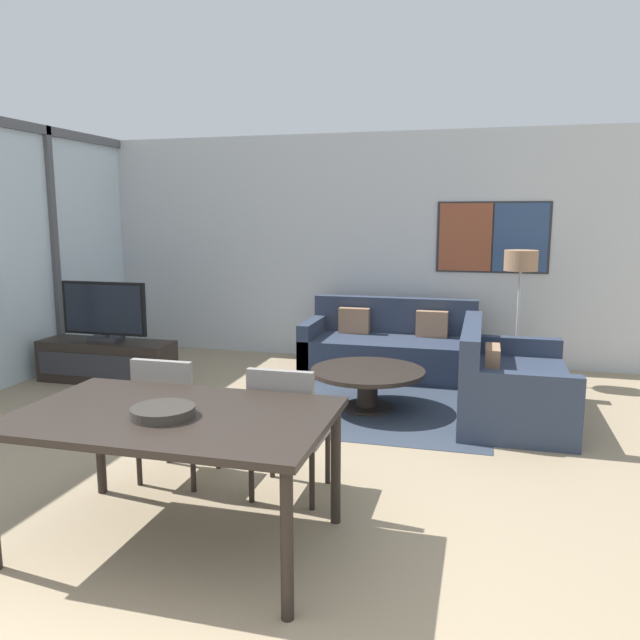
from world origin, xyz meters
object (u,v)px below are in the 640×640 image
object	(u,v)px
coffee_table	(368,379)
floor_lamp	(520,270)
dining_chair_centre	(287,425)
dining_table	(173,425)
fruit_bowl	(163,411)
sofa_main	(390,349)
television	(104,312)
sofa_side	(505,388)
dining_chair_left	(173,412)
tv_console	(107,361)

from	to	relation	value
coffee_table	floor_lamp	world-z (taller)	floor_lamp
dining_chair_centre	floor_lamp	bearing A→B (deg)	65.44
dining_table	fruit_bowl	xyz separation A→B (m)	(-0.01, -0.08, 0.10)
dining_table	coffee_table	bearing A→B (deg)	78.01
sofa_main	television	bearing A→B (deg)	-157.79
coffee_table	dining_table	xyz separation A→B (m)	(-0.57, -2.69, 0.41)
coffee_table	fruit_bowl	bearing A→B (deg)	-101.96
sofa_side	dining_chair_left	xyz separation A→B (m)	(-2.23, -2.02, 0.22)
coffee_table	floor_lamp	xyz separation A→B (m)	(1.39, 1.41, 0.93)
sofa_side	fruit_bowl	distance (m)	3.43
fruit_bowl	floor_lamp	world-z (taller)	floor_lamp
sofa_side	floor_lamp	bearing A→B (deg)	-6.58
dining_chair_left	sofa_main	bearing A→B (deg)	73.71
floor_lamp	dining_table	bearing A→B (deg)	-115.60
sofa_side	dining_chair_left	world-z (taller)	dining_chair_left
dining_chair_centre	fruit_bowl	distance (m)	0.94
dining_chair_centre	floor_lamp	distance (m)	3.80
dining_chair_left	fruit_bowl	size ratio (longest dim) A/B	2.62
television	fruit_bowl	distance (m)	3.82
television	tv_console	bearing A→B (deg)	-90.00
coffee_table	dining_chair_left	distance (m)	2.18
tv_console	sofa_main	xyz separation A→B (m)	(2.95, 1.20, 0.05)
sofa_side	dining_chair_centre	bearing A→B (deg)	145.98
sofa_side	dining_table	size ratio (longest dim) A/B	0.95
sofa_side	sofa_main	bearing A→B (deg)	42.55
coffee_table	fruit_bowl	xyz separation A→B (m)	(-0.59, -2.77, 0.51)
floor_lamp	tv_console	bearing A→B (deg)	-164.86
television	sofa_side	distance (m)	4.22
television	dining_chair_left	xyz separation A→B (m)	(1.96, -2.17, -0.28)
tv_console	coffee_table	xyz separation A→B (m)	(2.95, -0.23, 0.06)
television	dining_chair_centre	world-z (taller)	television
dining_table	dining_chair_left	distance (m)	0.88
dining_chair_centre	sofa_main	bearing A→B (deg)	87.37
television	sofa_main	distance (m)	3.22
coffee_table	tv_console	bearing A→B (deg)	175.46
floor_lamp	dining_chair_left	bearing A→B (deg)	-125.42
coffee_table	sofa_side	bearing A→B (deg)	4.02
coffee_table	dining_table	distance (m)	2.78
dining_chair_left	dining_table	bearing A→B (deg)	-61.24
dining_table	fruit_bowl	size ratio (longest dim) A/B	5.07
dining_chair_centre	coffee_table	bearing A→B (deg)	85.47
tv_console	floor_lamp	bearing A→B (deg)	15.14
sofa_main	fruit_bowl	size ratio (longest dim) A/B	5.77
sofa_side	dining_table	bearing A→B (deg)	146.90
television	dining_chair_centre	size ratio (longest dim) A/B	1.13
floor_lamp	coffee_table	bearing A→B (deg)	-134.68
sofa_side	dining_chair_centre	world-z (taller)	dining_chair_centre
dining_chair_centre	fruit_bowl	size ratio (longest dim) A/B	2.62
television	floor_lamp	bearing A→B (deg)	15.13
dining_table	floor_lamp	bearing A→B (deg)	64.40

